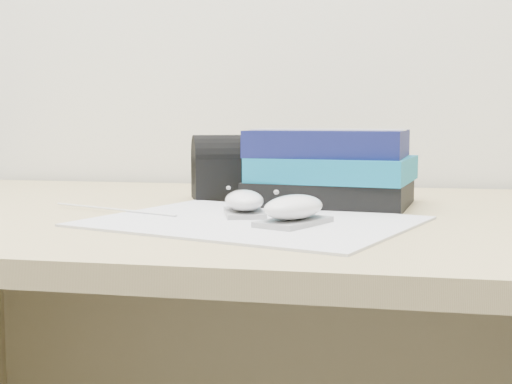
% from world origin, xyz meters
% --- Properties ---
extents(desk, '(1.60, 0.80, 0.73)m').
position_xyz_m(desk, '(0.00, 1.64, 0.50)').
color(desk, tan).
rests_on(desk, ground).
extents(mousepad, '(0.47, 0.42, 0.00)m').
position_xyz_m(mousepad, '(-0.11, 1.46, 0.73)').
color(mousepad, '#9E9EA7').
rests_on(mousepad, desk).
extents(mouse_rear, '(0.08, 0.11, 0.04)m').
position_xyz_m(mouse_rear, '(-0.13, 1.51, 0.75)').
color(mouse_rear, gray).
rests_on(mouse_rear, mousepad).
extents(mouse_front, '(0.09, 0.12, 0.04)m').
position_xyz_m(mouse_front, '(-0.05, 1.43, 0.75)').
color(mouse_front, gray).
rests_on(mouse_front, mousepad).
extents(usb_cable, '(0.22, 0.10, 0.00)m').
position_xyz_m(usb_cable, '(-0.32, 1.52, 0.73)').
color(usb_cable, silver).
rests_on(usb_cable, mousepad).
extents(book_stack, '(0.26, 0.22, 0.12)m').
position_xyz_m(book_stack, '(-0.02, 1.67, 0.79)').
color(book_stack, black).
rests_on(book_stack, desk).
extents(pouch, '(0.14, 0.12, 0.11)m').
position_xyz_m(pouch, '(-0.20, 1.72, 0.78)').
color(pouch, black).
rests_on(pouch, desk).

